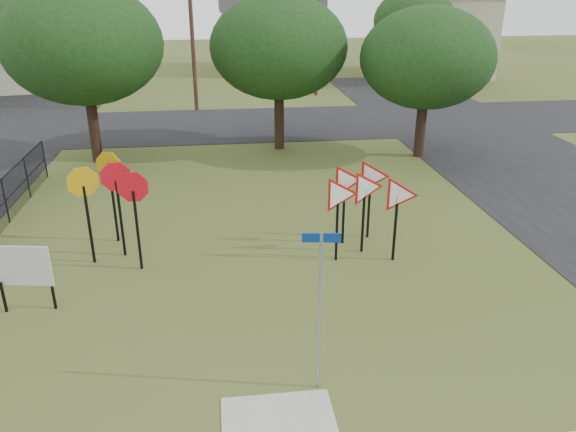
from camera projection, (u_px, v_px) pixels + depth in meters
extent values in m
plane|color=#3D4D1C|center=(266.00, 339.00, 12.16)|extent=(140.00, 140.00, 0.00)
cube|color=black|center=(538.00, 173.00, 22.72)|extent=(8.00, 50.00, 0.02)
cube|color=black|center=(232.00, 124.00, 30.47)|extent=(60.00, 8.00, 0.02)
cube|color=#9D9E95|center=(278.00, 417.00, 9.96)|extent=(2.00, 1.20, 0.02)
cylinder|color=gray|center=(320.00, 315.00, 10.09)|extent=(0.06, 0.06, 3.23)
cube|color=navy|center=(321.00, 238.00, 9.51)|extent=(0.66, 0.11, 0.17)
cube|color=black|center=(121.00, 219.00, 15.47)|extent=(0.07, 0.07, 2.23)
cube|color=black|center=(138.00, 231.00, 14.72)|extent=(0.07, 0.07, 2.23)
cube|color=black|center=(89.00, 225.00, 15.08)|extent=(0.07, 0.07, 2.23)
cube|color=black|center=(114.00, 206.00, 16.35)|extent=(0.07, 0.07, 2.23)
cube|color=black|center=(337.00, 229.00, 15.27)|extent=(0.06, 0.06, 1.89)
cube|color=black|center=(363.00, 221.00, 15.75)|extent=(0.06, 0.06, 1.89)
cube|color=black|center=(395.00, 229.00, 15.26)|extent=(0.06, 0.06, 1.89)
cube|color=black|center=(344.00, 213.00, 16.28)|extent=(0.06, 0.06, 1.89)
cube|color=black|center=(369.00, 208.00, 16.66)|extent=(0.06, 0.06, 1.89)
cube|color=black|center=(4.00, 297.00, 13.02)|extent=(0.06, 0.06, 0.78)
cube|color=black|center=(53.00, 294.00, 13.15)|extent=(0.06, 0.06, 0.78)
cube|color=silver|center=(23.00, 266.00, 12.79)|extent=(1.32, 0.27, 1.00)
cylinder|color=#492D21|center=(192.00, 32.00, 32.16)|extent=(0.24, 0.24, 9.00)
cylinder|color=#492D21|center=(317.00, 30.00, 36.86)|extent=(0.24, 0.24, 8.50)
cylinder|color=#492D21|center=(71.00, 26.00, 36.72)|extent=(0.24, 0.24, 9.00)
cylinder|color=black|center=(5.00, 201.00, 17.75)|extent=(0.05, 0.05, 1.50)
cylinder|color=black|center=(27.00, 178.00, 19.86)|extent=(0.05, 0.05, 1.50)
cylinder|color=black|center=(45.00, 159.00, 21.97)|extent=(0.05, 0.05, 1.50)
cube|color=beige|center=(29.00, 44.00, 40.49)|extent=(10.08, 8.46, 6.00)
cube|color=beige|center=(269.00, 41.00, 48.28)|extent=(8.00, 8.00, 5.00)
cube|color=#4C4C51|center=(269.00, 2.00, 47.09)|extent=(8.40, 8.40, 1.20)
cube|color=beige|center=(444.00, 37.00, 46.07)|extent=(7.91, 7.91, 6.00)
cylinder|color=black|center=(95.00, 131.00, 23.77)|extent=(0.44, 0.44, 2.62)
ellipsoid|color=black|center=(83.00, 44.00, 22.40)|extent=(6.40, 6.40, 4.80)
cylinder|color=black|center=(279.00, 122.00, 25.66)|extent=(0.44, 0.44, 2.45)
ellipsoid|color=black|center=(279.00, 47.00, 24.37)|extent=(6.00, 6.00, 4.50)
cylinder|color=black|center=(420.00, 131.00, 24.56)|extent=(0.44, 0.44, 2.27)
ellipsoid|color=black|center=(427.00, 58.00, 23.37)|extent=(5.60, 5.60, 4.20)
cylinder|color=black|center=(411.00, 67.00, 42.63)|extent=(0.44, 0.44, 2.45)
ellipsoid|color=black|center=(414.00, 20.00, 41.35)|extent=(6.00, 6.00, 4.50)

